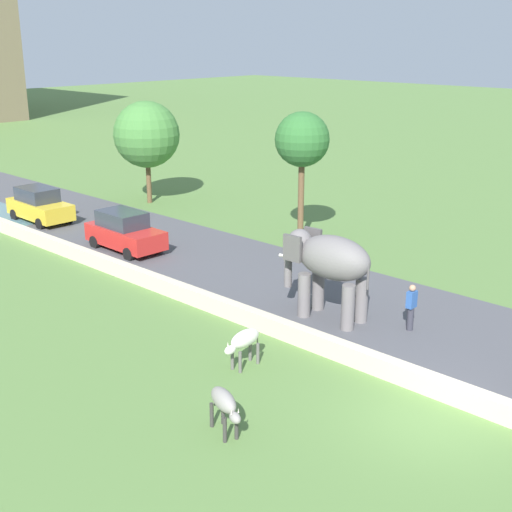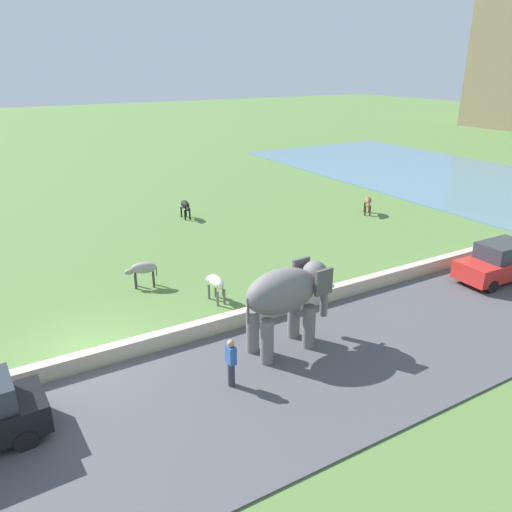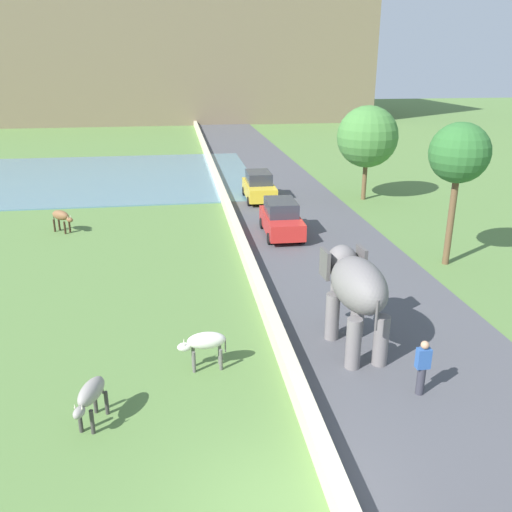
% 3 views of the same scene
% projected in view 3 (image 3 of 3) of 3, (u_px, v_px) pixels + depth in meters
% --- Properties ---
extents(ground_plane, '(220.00, 220.00, 0.00)m').
position_uv_depth(ground_plane, '(279.00, 511.00, 10.68)').
color(ground_plane, '#567A3D').
extents(road_surface, '(7.00, 120.00, 0.06)m').
position_uv_depth(road_surface, '(300.00, 219.00, 29.93)').
color(road_surface, '#4C4C51').
rests_on(road_surface, ground).
extents(barrier_wall, '(0.40, 110.00, 0.59)m').
position_uv_depth(barrier_wall, '(236.00, 228.00, 27.45)').
color(barrier_wall, beige).
rests_on(barrier_wall, ground).
extents(lake, '(36.00, 18.00, 0.08)m').
position_uv_depth(lake, '(7.00, 180.00, 39.63)').
color(lake, slate).
rests_on(lake, ground).
extents(hill_distant, '(64.00, 28.00, 26.85)m').
position_uv_depth(hill_distant, '(139.00, 22.00, 79.37)').
color(hill_distant, '#75664C').
rests_on(hill_distant, ground).
extents(elephant, '(1.57, 3.51, 2.99)m').
position_uv_depth(elephant, '(355.00, 288.00, 15.97)').
color(elephant, slate).
rests_on(elephant, ground).
extents(person_beside_elephant, '(0.36, 0.22, 1.63)m').
position_uv_depth(person_beside_elephant, '(422.00, 367.00, 14.05)').
color(person_beside_elephant, '#33333D').
rests_on(person_beside_elephant, ground).
extents(car_red, '(1.86, 4.03, 1.80)m').
position_uv_depth(car_red, '(281.00, 219.00, 26.95)').
color(car_red, red).
rests_on(car_red, ground).
extents(car_yellow, '(1.83, 4.02, 1.80)m').
position_uv_depth(car_yellow, '(259.00, 186.00, 33.72)').
color(car_yellow, gold).
rests_on(car_yellow, ground).
extents(cow_grey, '(0.78, 1.42, 1.15)m').
position_uv_depth(cow_grey, '(91.00, 395.00, 12.94)').
color(cow_grey, gray).
rests_on(cow_grey, ground).
extents(cow_white, '(1.39, 0.47, 1.15)m').
position_uv_depth(cow_white, '(205.00, 343.00, 15.32)').
color(cow_white, silver).
rests_on(cow_white, ground).
extents(cow_brown, '(1.29, 1.13, 1.15)m').
position_uv_depth(cow_brown, '(61.00, 217.00, 27.53)').
color(cow_brown, brown).
rests_on(cow_brown, ground).
extents(tree_near, '(3.74, 3.74, 5.80)m').
position_uv_depth(tree_near, '(367.00, 137.00, 32.96)').
color(tree_near, brown).
rests_on(tree_near, ground).
extents(tree_mid, '(2.47, 2.47, 6.07)m').
position_uv_depth(tree_mid, '(459.00, 154.00, 21.90)').
color(tree_mid, brown).
rests_on(tree_mid, ground).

